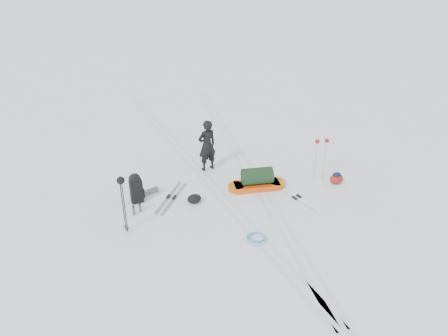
{
  "coord_description": "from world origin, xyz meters",
  "views": [
    {
      "loc": [
        -3.65,
        -9.3,
        6.33
      ],
      "look_at": [
        0.02,
        0.04,
        0.95
      ],
      "focal_mm": 35.0,
      "sensor_mm": 36.0,
      "label": 1
    }
  ],
  "objects_px": {
    "skier": "(207,146)",
    "ski_poles_black": "(121,187)",
    "pulk_sled": "(257,181)",
    "expedition_rucksack": "(138,189)"
  },
  "relations": [
    {
      "from": "skier",
      "to": "ski_poles_black",
      "type": "height_order",
      "value": "skier"
    },
    {
      "from": "ski_poles_black",
      "to": "pulk_sled",
      "type": "bearing_deg",
      "value": 28.64
    },
    {
      "from": "skier",
      "to": "pulk_sled",
      "type": "height_order",
      "value": "skier"
    },
    {
      "from": "pulk_sled",
      "to": "expedition_rucksack",
      "type": "xyz_separation_m",
      "value": [
        -3.23,
        0.57,
        0.13
      ]
    },
    {
      "from": "pulk_sled",
      "to": "expedition_rucksack",
      "type": "bearing_deg",
      "value": -178.94
    },
    {
      "from": "skier",
      "to": "pulk_sled",
      "type": "bearing_deg",
      "value": 109.27
    },
    {
      "from": "skier",
      "to": "ski_poles_black",
      "type": "relative_size",
      "value": 1.06
    },
    {
      "from": "skier",
      "to": "ski_poles_black",
      "type": "distance_m",
      "value": 3.68
    },
    {
      "from": "skier",
      "to": "expedition_rucksack",
      "type": "height_order",
      "value": "skier"
    },
    {
      "from": "pulk_sled",
      "to": "ski_poles_black",
      "type": "height_order",
      "value": "ski_poles_black"
    }
  ]
}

